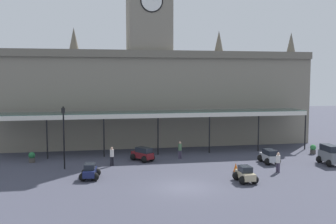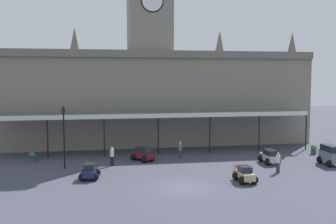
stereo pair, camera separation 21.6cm
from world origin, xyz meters
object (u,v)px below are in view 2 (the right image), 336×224
(traffic_cone, at_px, (236,167))
(planter_by_canopy, at_px, (314,149))
(pedestrian_near_entrance, at_px, (112,156))
(victorian_lamppost, at_px, (64,131))
(car_beige_sedan, at_px, (245,175))
(car_silver_estate, at_px, (269,157))
(car_grey_van, at_px, (330,156))
(planter_forecourt_centre, at_px, (32,157))
(car_maroon_estate, at_px, (143,155))
(pedestrian_beside_cars, at_px, (278,162))
(pedestrian_crossing_forecourt, at_px, (180,149))
(car_navy_sedan, at_px, (90,172))

(traffic_cone, bearing_deg, planter_by_canopy, 28.71)
(pedestrian_near_entrance, relative_size, victorian_lamppost, 0.31)
(car_beige_sedan, relative_size, planter_by_canopy, 2.14)
(pedestrian_near_entrance, height_order, traffic_cone, pedestrian_near_entrance)
(car_silver_estate, relative_size, car_grey_van, 0.92)
(pedestrian_near_entrance, bearing_deg, planter_forecourt_centre, 159.22)
(planter_forecourt_centre, bearing_deg, car_grey_van, -12.39)
(car_grey_van, relative_size, planter_by_canopy, 2.55)
(car_beige_sedan, bearing_deg, car_maroon_estate, 127.35)
(pedestrian_beside_cars, bearing_deg, pedestrian_near_entrance, 159.48)
(traffic_cone, relative_size, planter_forecourt_centre, 0.76)
(car_maroon_estate, bearing_deg, traffic_cone, -37.80)
(car_maroon_estate, bearing_deg, pedestrian_crossing_forecourt, 4.45)
(car_maroon_estate, distance_m, planter_by_canopy, 17.47)
(car_silver_estate, relative_size, planter_by_canopy, 2.35)
(car_beige_sedan, xyz_separation_m, pedestrian_beside_cars, (3.70, 2.21, 0.41))
(car_grey_van, bearing_deg, car_maroon_estate, 164.14)
(car_navy_sedan, bearing_deg, pedestrian_crossing_forecourt, 35.61)
(pedestrian_crossing_forecourt, height_order, traffic_cone, pedestrian_crossing_forecourt)
(car_silver_estate, distance_m, victorian_lamppost, 18.34)
(car_silver_estate, bearing_deg, car_beige_sedan, -128.64)
(car_beige_sedan, height_order, planter_by_canopy, car_beige_sedan)
(pedestrian_crossing_forecourt, xyz_separation_m, planter_by_canopy, (13.85, -0.11, -0.42))
(car_silver_estate, relative_size, car_maroon_estate, 0.93)
(car_beige_sedan, bearing_deg, planter_by_canopy, 39.43)
(car_silver_estate, bearing_deg, car_grey_van, -16.98)
(car_navy_sedan, bearing_deg, traffic_cone, 0.98)
(car_navy_sedan, xyz_separation_m, planter_by_canopy, (22.22, 5.88, -0.01))
(pedestrian_near_entrance, height_order, planter_forecourt_centre, pedestrian_near_entrance)
(car_navy_sedan, height_order, pedestrian_near_entrance, pedestrian_near_entrance)
(car_silver_estate, xyz_separation_m, pedestrian_crossing_forecourt, (-7.55, 3.35, 0.34))
(pedestrian_crossing_forecourt, bearing_deg, car_navy_sedan, -144.39)
(car_grey_van, bearing_deg, pedestrian_near_entrance, 170.92)
(car_maroon_estate, distance_m, planter_forecourt_centre, 10.14)
(car_grey_van, bearing_deg, car_navy_sedan, -176.98)
(car_navy_sedan, xyz_separation_m, pedestrian_beside_cars, (15.10, -0.80, 0.41))
(car_maroon_estate, bearing_deg, planter_by_canopy, 0.55)
(pedestrian_beside_cars, bearing_deg, car_beige_sedan, -149.15)
(car_maroon_estate, distance_m, victorian_lamppost, 7.72)
(victorian_lamppost, height_order, planter_forecourt_centre, victorian_lamppost)
(car_maroon_estate, height_order, pedestrian_crossing_forecourt, pedestrian_crossing_forecourt)
(car_navy_sedan, xyz_separation_m, victorian_lamppost, (-2.18, 3.68, 2.79))
(pedestrian_beside_cars, height_order, pedestrian_near_entrance, same)
(pedestrian_beside_cars, relative_size, pedestrian_near_entrance, 1.00)
(pedestrian_crossing_forecourt, bearing_deg, planter_by_canopy, -0.47)
(pedestrian_near_entrance, height_order, pedestrian_crossing_forecourt, same)
(pedestrian_beside_cars, xyz_separation_m, pedestrian_near_entrance, (-13.26, 4.96, 0.00))
(pedestrian_near_entrance, distance_m, planter_by_canopy, 20.46)
(victorian_lamppost, bearing_deg, car_beige_sedan, -26.20)
(car_beige_sedan, distance_m, car_grey_van, 10.41)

